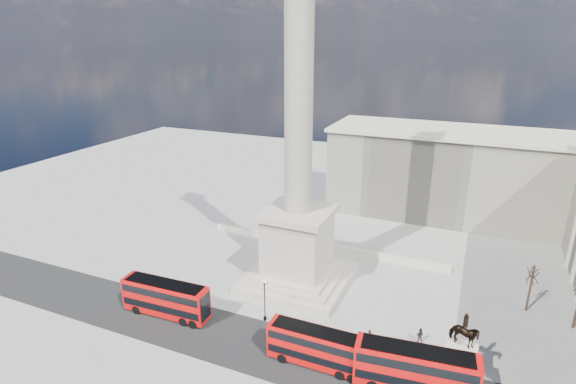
{
  "coord_description": "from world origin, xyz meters",
  "views": [
    {
      "loc": [
        21.05,
        -47.21,
        33.1
      ],
      "look_at": [
        0.66,
        0.11,
        15.07
      ],
      "focal_mm": 28.0,
      "sensor_mm": 36.0,
      "label": 1
    }
  ],
  "objects_px": {
    "red_bus_a": "(166,298)",
    "red_bus_b": "(317,347)",
    "red_bus_c": "(416,369)",
    "pedestrian_standing": "(420,335)",
    "equestrian_statue": "(460,357)",
    "nelsons_column": "(298,195)",
    "pedestrian_crossing": "(355,345)",
    "victorian_lamp": "(265,296)",
    "pedestrian_walking": "(370,336)"
  },
  "relations": [
    {
      "from": "red_bus_a",
      "to": "equestrian_statue",
      "type": "height_order",
      "value": "equestrian_statue"
    },
    {
      "from": "equestrian_statue",
      "to": "pedestrian_walking",
      "type": "relative_size",
      "value": 4.76
    },
    {
      "from": "nelsons_column",
      "to": "pedestrian_walking",
      "type": "xyz_separation_m",
      "value": [
        12.69,
        -9.4,
        -12.09
      ]
    },
    {
      "from": "red_bus_a",
      "to": "red_bus_b",
      "type": "bearing_deg",
      "value": -5.31
    },
    {
      "from": "nelsons_column",
      "to": "red_bus_b",
      "type": "distance_m",
      "value": 20.42
    },
    {
      "from": "victorian_lamp",
      "to": "nelsons_column",
      "type": "bearing_deg",
      "value": 89.47
    },
    {
      "from": "red_bus_b",
      "to": "victorian_lamp",
      "type": "distance_m",
      "value": 9.94
    },
    {
      "from": "red_bus_a",
      "to": "equestrian_statue",
      "type": "distance_m",
      "value": 34.15
    },
    {
      "from": "red_bus_b",
      "to": "pedestrian_standing",
      "type": "relative_size",
      "value": 5.74
    },
    {
      "from": "nelsons_column",
      "to": "pedestrian_walking",
      "type": "distance_m",
      "value": 19.89
    },
    {
      "from": "nelsons_column",
      "to": "equestrian_statue",
      "type": "distance_m",
      "value": 27.13
    },
    {
      "from": "pedestrian_standing",
      "to": "red_bus_a",
      "type": "bearing_deg",
      "value": 17.43
    },
    {
      "from": "red_bus_b",
      "to": "equestrian_statue",
      "type": "relative_size",
      "value": 1.34
    },
    {
      "from": "nelsons_column",
      "to": "red_bus_b",
      "type": "bearing_deg",
      "value": -60.96
    },
    {
      "from": "pedestrian_walking",
      "to": "victorian_lamp",
      "type": "bearing_deg",
      "value": 159.78
    },
    {
      "from": "pedestrian_walking",
      "to": "pedestrian_standing",
      "type": "height_order",
      "value": "pedestrian_standing"
    },
    {
      "from": "nelsons_column",
      "to": "red_bus_a",
      "type": "distance_m",
      "value": 21.18
    },
    {
      "from": "red_bus_b",
      "to": "pedestrian_standing",
      "type": "height_order",
      "value": "red_bus_b"
    },
    {
      "from": "red_bus_a",
      "to": "red_bus_b",
      "type": "relative_size",
      "value": 1.08
    },
    {
      "from": "red_bus_a",
      "to": "red_bus_c",
      "type": "distance_m",
      "value": 30.22
    },
    {
      "from": "red_bus_c",
      "to": "victorian_lamp",
      "type": "height_order",
      "value": "victorian_lamp"
    },
    {
      "from": "equestrian_statue",
      "to": "pedestrian_crossing",
      "type": "height_order",
      "value": "equestrian_statue"
    },
    {
      "from": "red_bus_c",
      "to": "pedestrian_crossing",
      "type": "xyz_separation_m",
      "value": [
        -6.93,
        3.32,
        -1.68
      ]
    },
    {
      "from": "red_bus_c",
      "to": "pedestrian_crossing",
      "type": "bearing_deg",
      "value": 148.07
    },
    {
      "from": "nelsons_column",
      "to": "pedestrian_walking",
      "type": "relative_size",
      "value": 30.19
    },
    {
      "from": "red_bus_c",
      "to": "red_bus_b",
      "type": "bearing_deg",
      "value": 175.94
    },
    {
      "from": "pedestrian_standing",
      "to": "pedestrian_crossing",
      "type": "relative_size",
      "value": 1.13
    },
    {
      "from": "equestrian_statue",
      "to": "red_bus_b",
      "type": "bearing_deg",
      "value": -165.33
    },
    {
      "from": "red_bus_a",
      "to": "pedestrian_standing",
      "type": "distance_m",
      "value": 30.53
    },
    {
      "from": "nelsons_column",
      "to": "pedestrian_standing",
      "type": "bearing_deg",
      "value": -21.56
    },
    {
      "from": "nelsons_column",
      "to": "victorian_lamp",
      "type": "relative_size",
      "value": 8.76
    },
    {
      "from": "pedestrian_standing",
      "to": "red_bus_c",
      "type": "bearing_deg",
      "value": 98.11
    },
    {
      "from": "pedestrian_crossing",
      "to": "victorian_lamp",
      "type": "bearing_deg",
      "value": 69.06
    },
    {
      "from": "equestrian_statue",
      "to": "pedestrian_crossing",
      "type": "xyz_separation_m",
      "value": [
        -10.77,
        0.09,
        -1.9
      ]
    },
    {
      "from": "equestrian_statue",
      "to": "pedestrian_walking",
      "type": "bearing_deg",
      "value": 167.13
    },
    {
      "from": "red_bus_b",
      "to": "victorian_lamp",
      "type": "xyz_separation_m",
      "value": [
        -8.55,
        4.95,
        1.11
      ]
    },
    {
      "from": "pedestrian_walking",
      "to": "pedestrian_standing",
      "type": "distance_m",
      "value": 5.71
    },
    {
      "from": "victorian_lamp",
      "to": "equestrian_statue",
      "type": "height_order",
      "value": "equestrian_statue"
    },
    {
      "from": "pedestrian_walking",
      "to": "pedestrian_crossing",
      "type": "relative_size",
      "value": 1.02
    },
    {
      "from": "red_bus_a",
      "to": "equestrian_statue",
      "type": "bearing_deg",
      "value": 2.03
    },
    {
      "from": "red_bus_a",
      "to": "pedestrian_walking",
      "type": "bearing_deg",
      "value": 8.72
    },
    {
      "from": "nelsons_column",
      "to": "victorian_lamp",
      "type": "xyz_separation_m",
      "value": [
        -0.09,
        -10.27,
        -9.57
      ]
    },
    {
      "from": "red_bus_b",
      "to": "pedestrian_crossing",
      "type": "bearing_deg",
      "value": 50.3
    },
    {
      "from": "red_bus_a",
      "to": "equestrian_statue",
      "type": "xyz_separation_m",
      "value": [
        34.05,
        2.54,
        0.31
      ]
    },
    {
      "from": "victorian_lamp",
      "to": "red_bus_b",
      "type": "bearing_deg",
      "value": -30.06
    },
    {
      "from": "red_bus_b",
      "to": "pedestrian_crossing",
      "type": "distance_m",
      "value": 5.03
    },
    {
      "from": "pedestrian_standing",
      "to": "pedestrian_crossing",
      "type": "height_order",
      "value": "pedestrian_standing"
    },
    {
      "from": "nelsons_column",
      "to": "pedestrian_crossing",
      "type": "distance_m",
      "value": 20.29
    },
    {
      "from": "nelsons_column",
      "to": "equestrian_statue",
      "type": "height_order",
      "value": "nelsons_column"
    },
    {
      "from": "pedestrian_standing",
      "to": "pedestrian_walking",
      "type": "bearing_deg",
      "value": 28.06
    }
  ]
}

